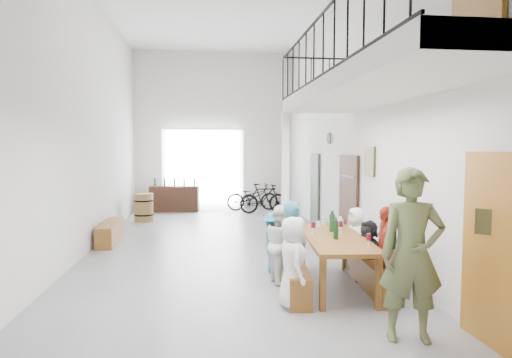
{
  "coord_description": "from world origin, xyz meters",
  "views": [
    {
      "loc": [
        -0.35,
        -9.08,
        2.13
      ],
      "look_at": [
        0.69,
        -0.5,
        1.52
      ],
      "focal_mm": 30.0,
      "sensor_mm": 36.0,
      "label": 1
    }
  ],
  "objects": [
    {
      "name": "floor",
      "position": [
        0.0,
        0.0,
        0.0
      ],
      "size": [
        12.0,
        12.0,
        0.0
      ],
      "primitive_type": "plane",
      "color": "slate",
      "rests_on": "ground"
    },
    {
      "name": "room_walls",
      "position": [
        0.0,
        0.0,
        3.55
      ],
      "size": [
        12.0,
        12.0,
        12.0
      ],
      "color": "silver",
      "rests_on": "ground"
    },
    {
      "name": "gateway_portal",
      "position": [
        -0.4,
        5.94,
        1.4
      ],
      "size": [
        2.8,
        0.08,
        2.8
      ],
      "primitive_type": "cube",
      "color": "white",
      "rests_on": "ground"
    },
    {
      "name": "right_wall_decor",
      "position": [
        2.7,
        -1.87,
        1.74
      ],
      "size": [
        0.07,
        8.28,
        5.07
      ],
      "color": "#945B1B",
      "rests_on": "ground"
    },
    {
      "name": "balcony",
      "position": [
        1.98,
        -3.13,
        2.96
      ],
      "size": [
        1.52,
        5.62,
        4.0
      ],
      "color": "white",
      "rests_on": "ground"
    },
    {
      "name": "tasting_table",
      "position": [
        1.63,
        -2.84,
        0.71
      ],
      "size": [
        1.07,
        2.22,
        0.79
      ],
      "rotation": [
        0.0,
        0.0,
        -0.09
      ],
      "color": "brown",
      "rests_on": "ground"
    },
    {
      "name": "bench_inner",
      "position": [
        0.98,
        -2.84,
        0.22
      ],
      "size": [
        0.49,
        1.91,
        0.43
      ],
      "primitive_type": "cube",
      "rotation": [
        0.0,
        0.0,
        -0.1
      ],
      "color": "brown",
      "rests_on": "ground"
    },
    {
      "name": "bench_wall",
      "position": [
        2.15,
        -2.89,
        0.22
      ],
      "size": [
        0.37,
        1.91,
        0.44
      ],
      "primitive_type": "cube",
      "rotation": [
        0.0,
        0.0,
        -0.07
      ],
      "color": "brown",
      "rests_on": "ground"
    },
    {
      "name": "tableware",
      "position": [
        1.7,
        -2.55,
        0.93
      ],
      "size": [
        0.66,
        1.62,
        0.35
      ],
      "color": "black",
      "rests_on": "tasting_table"
    },
    {
      "name": "side_bench",
      "position": [
        -2.5,
        0.91,
        0.23
      ],
      "size": [
        0.4,
        1.65,
        0.46
      ],
      "primitive_type": "cube",
      "rotation": [
        0.0,
        0.0,
        0.02
      ],
      "color": "brown",
      "rests_on": "ground"
    },
    {
      "name": "oak_barrel",
      "position": [
        -2.14,
        3.71,
        0.41
      ],
      "size": [
        0.56,
        0.56,
        0.83
      ],
      "color": "brown",
      "rests_on": "ground"
    },
    {
      "name": "serving_counter",
      "position": [
        -1.37,
        5.65,
        0.43
      ],
      "size": [
        1.68,
        0.64,
        0.87
      ],
      "primitive_type": "cube",
      "rotation": [
        0.0,
        0.0,
        -0.11
      ],
      "color": "black",
      "rests_on": "ground"
    },
    {
      "name": "counter_bottles",
      "position": [
        -1.37,
        5.66,
        1.01
      ],
      "size": [
        1.4,
        0.25,
        0.28
      ],
      "color": "black",
      "rests_on": "serving_counter"
    },
    {
      "name": "guest_left_a",
      "position": [
        0.82,
        -3.54,
        0.61
      ],
      "size": [
        0.4,
        0.61,
        1.23
      ],
      "primitive_type": "imported",
      "rotation": [
        0.0,
        0.0,
        1.59
      ],
      "color": "white",
      "rests_on": "ground"
    },
    {
      "name": "guest_left_b",
      "position": [
        0.92,
        -3.05,
        0.69
      ],
      "size": [
        0.33,
        0.5,
        1.38
      ],
      "primitive_type": "imported",
      "rotation": [
        0.0,
        0.0,
        1.57
      ],
      "color": "teal",
      "rests_on": "ground"
    },
    {
      "name": "guest_left_c",
      "position": [
        0.85,
        -2.42,
        0.62
      ],
      "size": [
        0.54,
        0.66,
        1.24
      ],
      "primitive_type": "imported",
      "rotation": [
        0.0,
        0.0,
        1.7
      ],
      "color": "white",
      "rests_on": "ground"
    },
    {
      "name": "guest_left_d",
      "position": [
        0.82,
        -1.88,
        0.52
      ],
      "size": [
        0.41,
        0.69,
        1.05
      ],
      "primitive_type": "imported",
      "rotation": [
        0.0,
        0.0,
        1.59
      ],
      "color": "teal",
      "rests_on": "ground"
    },
    {
      "name": "guest_right_a",
      "position": [
        2.22,
        -3.33,
        0.66
      ],
      "size": [
        0.41,
        0.81,
        1.32
      ],
      "primitive_type": "imported",
      "rotation": [
        0.0,
        0.0,
        -1.69
      ],
      "color": "#A22D1B",
      "rests_on": "ground"
    },
    {
      "name": "guest_right_b",
      "position": [
        2.17,
        -2.79,
        0.52
      ],
      "size": [
        0.6,
        1.0,
        1.03
      ],
      "primitive_type": "imported",
      "rotation": [
        0.0,
        0.0,
        -1.24
      ],
      "color": "black",
      "rests_on": "ground"
    },
    {
      "name": "guest_right_c",
      "position": [
        2.21,
        -2.12,
        0.57
      ],
      "size": [
        0.4,
        0.58,
        1.14
      ],
      "primitive_type": "imported",
      "rotation": [
        0.0,
        0.0,
        -1.49
      ],
      "color": "white",
      "rests_on": "ground"
    },
    {
      "name": "host_standing",
      "position": [
        1.91,
        -4.67,
        0.96
      ],
      "size": [
        0.78,
        0.59,
        1.93
      ],
      "primitive_type": "imported",
      "rotation": [
        0.0,
        0.0,
        -0.2
      ],
      "color": "#505731",
      "rests_on": "ground"
    },
    {
      "name": "potted_plant",
      "position": [
        2.45,
        0.97,
        0.23
      ],
      "size": [
        0.51,
        0.48,
        0.45
      ],
      "primitive_type": "imported",
      "rotation": [
        0.0,
        0.0,
        0.37
      ],
      "color": "#1E4519",
      "rests_on": "ground"
    },
    {
      "name": "bicycle_near",
      "position": [
        1.3,
        5.6,
        0.47
      ],
      "size": [
        1.81,
        0.71,
        0.94
      ],
      "primitive_type": "imported",
      "rotation": [
        0.0,
        0.0,
        1.62
      ],
      "color": "black",
      "rests_on": "ground"
    },
    {
      "name": "bicycle_far",
      "position": [
        1.6,
        4.92,
        0.5
      ],
      "size": [
        1.71,
        0.73,
        0.99
      ],
      "primitive_type": "imported",
      "rotation": [
        0.0,
        0.0,
        1.74
      ],
      "color": "black",
      "rests_on": "ground"
    }
  ]
}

